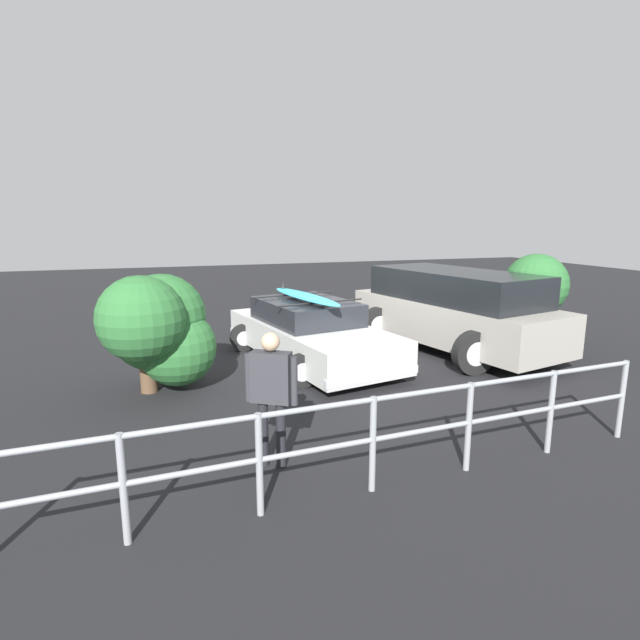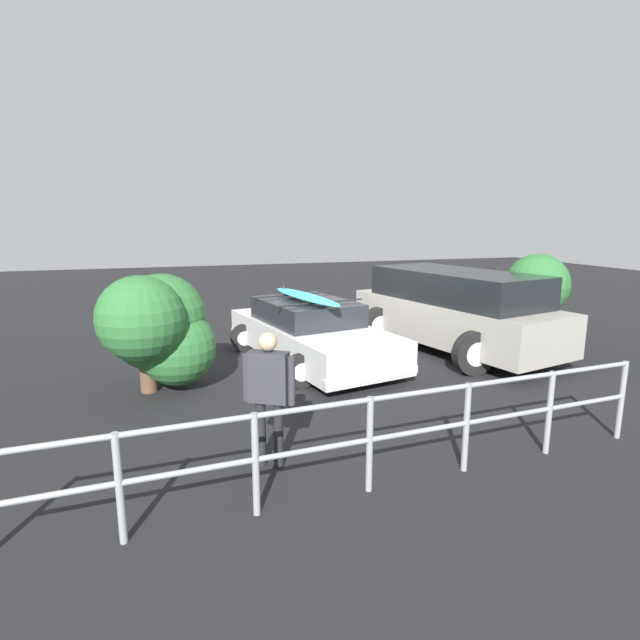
{
  "view_description": "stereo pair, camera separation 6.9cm",
  "coord_description": "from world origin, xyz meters",
  "px_view_note": "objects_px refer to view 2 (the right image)",
  "views": [
    {
      "loc": [
        3.47,
        9.09,
        2.81
      ],
      "look_at": [
        0.59,
        0.42,
        0.95
      ],
      "focal_mm": 28.0,
      "sensor_mm": 36.0,
      "label": 1
    },
    {
      "loc": [
        3.4,
        9.12,
        2.81
      ],
      "look_at": [
        0.59,
        0.42,
        0.95
      ],
      "focal_mm": 28.0,
      "sensor_mm": 36.0,
      "label": 2
    }
  ],
  "objects_px": {
    "sedan_car": "(310,332)",
    "person_bystander": "(269,387)",
    "bush_near_right": "(508,305)",
    "bush_near_left": "(158,329)",
    "suv_car": "(454,309)"
  },
  "relations": [
    {
      "from": "sedan_car",
      "to": "person_bystander",
      "type": "distance_m",
      "value": 4.44
    },
    {
      "from": "bush_near_right",
      "to": "sedan_car",
      "type": "bearing_deg",
      "value": -7.33
    },
    {
      "from": "person_bystander",
      "to": "bush_near_left",
      "type": "bearing_deg",
      "value": -69.03
    },
    {
      "from": "bush_near_left",
      "to": "sedan_car",
      "type": "bearing_deg",
      "value": -160.07
    },
    {
      "from": "suv_car",
      "to": "bush_near_right",
      "type": "relative_size",
      "value": 2.36
    },
    {
      "from": "suv_car",
      "to": "bush_near_left",
      "type": "relative_size",
      "value": 2.58
    },
    {
      "from": "sedan_car",
      "to": "suv_car",
      "type": "height_order",
      "value": "suv_car"
    },
    {
      "from": "person_bystander",
      "to": "bush_near_left",
      "type": "height_order",
      "value": "bush_near_left"
    },
    {
      "from": "person_bystander",
      "to": "bush_near_right",
      "type": "relative_size",
      "value": 0.73
    },
    {
      "from": "sedan_car",
      "to": "person_bystander",
      "type": "bearing_deg",
      "value": 67.27
    },
    {
      "from": "bush_near_left",
      "to": "bush_near_right",
      "type": "height_order",
      "value": "bush_near_right"
    },
    {
      "from": "suv_car",
      "to": "person_bystander",
      "type": "relative_size",
      "value": 3.24
    },
    {
      "from": "person_bystander",
      "to": "suv_car",
      "type": "bearing_deg",
      "value": -141.63
    },
    {
      "from": "suv_car",
      "to": "person_bystander",
      "type": "bearing_deg",
      "value": 38.37
    },
    {
      "from": "bush_near_right",
      "to": "bush_near_left",
      "type": "bearing_deg",
      "value": 3.95
    }
  ]
}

